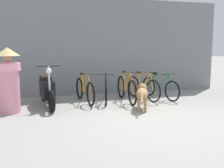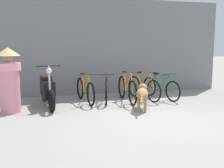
# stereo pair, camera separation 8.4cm
# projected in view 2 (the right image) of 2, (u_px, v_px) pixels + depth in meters

# --- Properties ---
(ground_plane) EXTENTS (60.00, 60.00, 0.00)m
(ground_plane) POSITION_uv_depth(u_px,v_px,m) (153.00, 120.00, 5.63)
(ground_plane) COLOR gray
(shop_wall_back) EXTENTS (7.76, 0.20, 3.11)m
(shop_wall_back) POSITION_uv_depth(u_px,v_px,m) (112.00, 47.00, 8.73)
(shop_wall_back) COLOR slate
(shop_wall_back) RESTS_ON ground
(bicycle_0) EXTENTS (0.46, 1.70, 0.84)m
(bicycle_0) POSITION_uv_depth(u_px,v_px,m) (85.00, 90.00, 7.40)
(bicycle_0) COLOR black
(bicycle_0) RESTS_ON ground
(bicycle_1) EXTENTS (0.53, 1.57, 0.83)m
(bicycle_1) POSITION_uv_depth(u_px,v_px,m) (106.00, 90.00, 7.47)
(bicycle_1) COLOR black
(bicycle_1) RESTS_ON ground
(bicycle_2) EXTENTS (0.46, 1.77, 0.90)m
(bicycle_2) POSITION_uv_depth(u_px,v_px,m) (127.00, 89.00, 7.48)
(bicycle_2) COLOR black
(bicycle_2) RESTS_ON ground
(bicycle_3) EXTENTS (0.52, 1.61, 0.85)m
(bicycle_3) POSITION_uv_depth(u_px,v_px,m) (143.00, 88.00, 7.79)
(bicycle_3) COLOR black
(bicycle_3) RESTS_ON ground
(bicycle_4) EXTENTS (0.56, 1.62, 0.80)m
(bicycle_4) POSITION_uv_depth(u_px,v_px,m) (160.00, 88.00, 7.90)
(bicycle_4) COLOR black
(bicycle_4) RESTS_ON ground
(motorcycle) EXTENTS (0.58, 1.93, 1.11)m
(motorcycle) POSITION_uv_depth(u_px,v_px,m) (47.00, 90.00, 6.88)
(motorcycle) COLOR black
(motorcycle) RESTS_ON ground
(stray_dog) EXTENTS (0.59, 1.11, 0.61)m
(stray_dog) POSITION_uv_depth(u_px,v_px,m) (142.00, 94.00, 6.51)
(stray_dog) COLOR #997247
(stray_dog) RESTS_ON ground
(person_in_robes) EXTENTS (0.79, 0.79, 1.55)m
(person_in_robes) POSITION_uv_depth(u_px,v_px,m) (9.00, 79.00, 6.19)
(person_in_robes) COLOR pink
(person_in_robes) RESTS_ON ground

